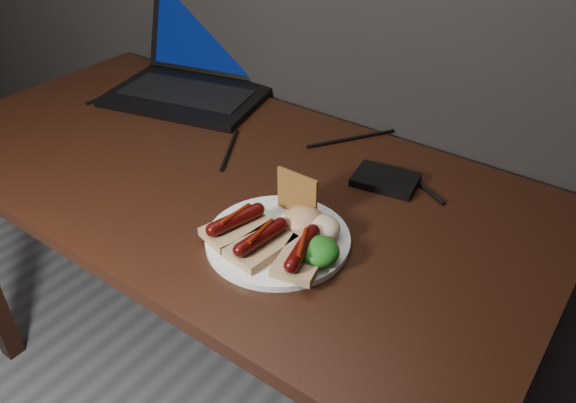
% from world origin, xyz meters
% --- Properties ---
extents(desk, '(1.40, 0.70, 0.75)m').
position_xyz_m(desk, '(0.00, 1.38, 0.66)').
color(desk, black).
rests_on(desk, ground).
extents(laptop, '(0.47, 0.44, 0.25)m').
position_xyz_m(laptop, '(-0.32, 1.65, 0.80)').
color(laptop, black).
rests_on(laptop, desk).
extents(hard_drive, '(0.14, 0.11, 0.02)m').
position_xyz_m(hard_drive, '(0.31, 1.54, 0.76)').
color(hard_drive, black).
rests_on(hard_drive, desk).
extents(desk_cables, '(0.93, 0.38, 0.01)m').
position_xyz_m(desk_cables, '(-0.02, 1.55, 0.75)').
color(desk_cables, black).
rests_on(desk_cables, desk).
extents(plate, '(0.27, 0.27, 0.01)m').
position_xyz_m(plate, '(0.25, 1.26, 0.76)').
color(plate, white).
rests_on(plate, desk).
extents(bread_sausage_left, '(0.10, 0.13, 0.04)m').
position_xyz_m(bread_sausage_left, '(0.18, 1.23, 0.78)').
color(bread_sausage_left, tan).
rests_on(bread_sausage_left, plate).
extents(bread_sausage_center, '(0.08, 0.12, 0.04)m').
position_xyz_m(bread_sausage_center, '(0.25, 1.21, 0.78)').
color(bread_sausage_center, tan).
rests_on(bread_sausage_center, plate).
extents(bread_sausage_right, '(0.09, 0.13, 0.04)m').
position_xyz_m(bread_sausage_right, '(0.32, 1.23, 0.78)').
color(bread_sausage_right, tan).
rests_on(bread_sausage_right, plate).
extents(crispbread, '(0.09, 0.01, 0.08)m').
position_xyz_m(crispbread, '(0.23, 1.34, 0.80)').
color(crispbread, '#A4722D').
rests_on(crispbread, plate).
extents(salad_greens, '(0.07, 0.07, 0.04)m').
position_xyz_m(salad_greens, '(0.34, 1.25, 0.78)').
color(salad_greens, '#1E6013').
rests_on(salad_greens, plate).
extents(salsa_mound, '(0.07, 0.07, 0.04)m').
position_xyz_m(salsa_mound, '(0.27, 1.31, 0.78)').
color(salsa_mound, '#AA3011').
rests_on(salsa_mound, plate).
extents(coleslaw_mound, '(0.06, 0.06, 0.04)m').
position_xyz_m(coleslaw_mound, '(0.31, 1.31, 0.78)').
color(coleslaw_mound, white).
rests_on(coleslaw_mound, plate).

